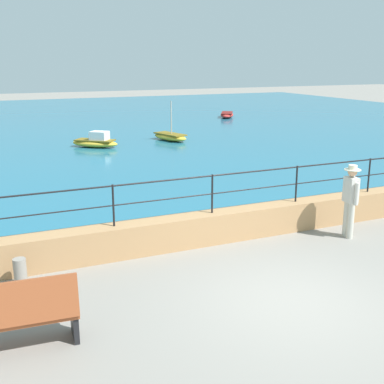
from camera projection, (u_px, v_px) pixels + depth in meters
The scene contains 10 objects.
ground_plane at pixel (292, 300), 8.76m from camera, with size 120.00×120.00×0.00m, color gray.
promenade_wall at pixel (212, 227), 11.49m from camera, with size 20.00×0.56×0.70m, color tan.
railing at pixel (212, 186), 11.24m from camera, with size 18.44×0.04×0.90m.
lake_water at pixel (54, 126), 31.55m from camera, with size 64.00×44.32×0.06m, color #236B89.
bench_main at pixel (18, 316), 7.10m from camera, with size 1.74×0.68×1.13m.
person_walking at pixel (350, 197), 11.63m from camera, with size 0.38×0.56×1.75m.
bollard at pixel (20, 272), 9.28m from camera, with size 0.24×0.24×0.52m, color gray.
boat_0 at pixel (170, 136), 25.61m from camera, with size 1.54×2.46×2.01m.
boat_1 at pixel (227, 115), 35.78m from camera, with size 1.94×2.44×0.36m.
boat_3 at pixel (96, 142), 23.62m from camera, with size 2.33×2.18×0.76m.
Camera 1 is at (-4.86, -6.56, 4.10)m, focal length 46.60 mm.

